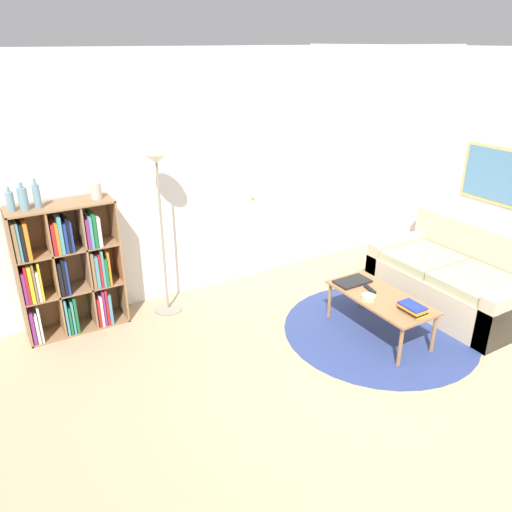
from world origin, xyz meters
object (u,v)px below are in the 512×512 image
object	(u,v)px
bottle_middle	(23,199)
coffee_table	(380,300)
laptop	(352,281)
vase_on_shelf	(96,191)
floor_lamp	(159,188)
bottle_left	(10,201)
couch	(455,281)
bowl	(368,297)
bookshelf	(67,269)
bottle_right	(37,196)

from	to	relation	value
bottle_middle	coffee_table	bearing A→B (deg)	-29.96
laptop	vase_on_shelf	world-z (taller)	vase_on_shelf
floor_lamp	bottle_left	bearing A→B (deg)	174.15
floor_lamp	couch	xyz separation A→B (m)	(2.69, -1.47, -1.06)
vase_on_shelf	bowl	bearing A→B (deg)	-38.80
floor_lamp	bottle_middle	size ratio (longest dim) A/B	6.74
bowl	bottle_middle	size ratio (longest dim) A/B	0.53
bookshelf	floor_lamp	xyz separation A→B (m)	(0.92, -0.13, 0.70)
bookshelf	bottle_middle	size ratio (longest dim) A/B	5.17
bookshelf	bottle_left	world-z (taller)	bottle_left
couch	bowl	distance (m)	1.26
couch	coffee_table	xyz separation A→B (m)	(-1.10, -0.02, 0.09)
bottle_left	vase_on_shelf	distance (m)	0.73
bookshelf	laptop	world-z (taller)	bookshelf
bookshelf	bowl	world-z (taller)	bookshelf
coffee_table	bottle_middle	xyz separation A→B (m)	(-2.78, 1.60, 1.02)
floor_lamp	couch	bearing A→B (deg)	-28.70
bottle_right	bottle_middle	bearing A→B (deg)	-179.99
bookshelf	bottle_middle	bearing A→B (deg)	-175.40
coffee_table	bowl	size ratio (longest dim) A/B	8.01
bottle_middle	couch	bearing A→B (deg)	-22.19
floor_lamp	laptop	size ratio (longest dim) A/B	4.74
bottle_left	bottle_middle	world-z (taller)	bottle_middle
bottle_right	bottle_left	bearing A→B (deg)	173.78
coffee_table	bottle_right	bearing A→B (deg)	149.00
couch	vase_on_shelf	world-z (taller)	vase_on_shelf
bookshelf	vase_on_shelf	xyz separation A→B (m)	(0.36, 0.00, 0.72)
bottle_middle	bowl	bearing A→B (deg)	-31.12
bottle_middle	bottle_right	size ratio (longest dim) A/B	0.93
laptop	bottle_right	world-z (taller)	bottle_right
floor_lamp	bottle_right	world-z (taller)	floor_lamp
coffee_table	bottle_middle	bearing A→B (deg)	150.04
floor_lamp	coffee_table	xyz separation A→B (m)	(1.59, -1.49, -0.97)
bottle_left	floor_lamp	bearing A→B (deg)	-5.85
laptop	vase_on_shelf	xyz separation A→B (m)	(-2.11, 1.26, 0.94)
bottle_middle	vase_on_shelf	distance (m)	0.63
coffee_table	laptop	xyz separation A→B (m)	(-0.04, 0.36, 0.05)
bookshelf	bottle_left	size ratio (longest dim) A/B	5.96
couch	bottle_left	world-z (taller)	bottle_left
laptop	bottle_left	xyz separation A→B (m)	(-2.84, 1.26, 0.96)
bookshelf	couch	distance (m)	3.97
bowl	bottle_middle	bearing A→B (deg)	148.88
laptop	bottle_right	size ratio (longest dim) A/B	1.33
bowl	bottle_right	world-z (taller)	bottle_right
coffee_table	bottle_left	world-z (taller)	bottle_left
bookshelf	couch	size ratio (longest dim) A/B	0.79
bookshelf	coffee_table	size ratio (longest dim) A/B	1.21
bookshelf	bottle_right	size ratio (longest dim) A/B	4.82
laptop	bottle_middle	bearing A→B (deg)	155.69
laptop	bottle_middle	size ratio (longest dim) A/B	1.42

